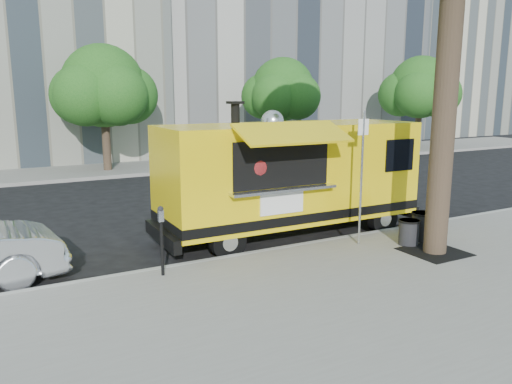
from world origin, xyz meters
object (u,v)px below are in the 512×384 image
Objects in this scene: sign_post at (362,170)px; trash_bin_right at (423,226)px; parking_meter at (161,233)px; far_tree_b at (103,86)px; far_tree_c at (283,90)px; food_truck at (290,175)px; far_tree_d at (420,87)px; trash_bin_left at (409,231)px.

trash_bin_right is at bearing -17.21° from sign_post.
sign_post is 2.25× the size of parking_meter.
far_tree_b is 15.62m from trash_bin_right.
trash_bin_right is at bearing -6.28° from parking_meter.
food_truck is at bearing -120.64° from far_tree_c.
far_tree_d is (19.00, -0.10, 0.06)m from far_tree_b.
trash_bin_right reaches higher than trash_bin_left.
food_truck is (-17.25, -12.43, -2.33)m from far_tree_d.
far_tree_d reaches higher than trash_bin_right.
far_tree_c is at bearing -1.91° from far_tree_b.
food_truck is at bearing 22.04° from parking_meter.
parking_meter is 4.09m from food_truck.
sign_post is 4.64m from parking_meter.
trash_bin_right is at bearing -135.64° from far_tree_d.
far_tree_c reaches higher than parking_meter.
trash_bin_right is at bearing 11.13° from trash_bin_left.
parking_meter reaches higher than trash_bin_right.
far_tree_b reaches higher than far_tree_c.
food_truck is 3.09m from trash_bin_left.
sign_post is (-16.45, -14.15, -2.04)m from far_tree_d.
far_tree_b is 19.00m from far_tree_d.
food_truck is (-0.80, 1.72, -0.29)m from sign_post.
far_tree_c is 1.74× the size of sign_post.
far_tree_b reaches higher than sign_post.
far_tree_d is at bearing 43.54° from trash_bin_left.
far_tree_c is at bearing 71.06° from trash_bin_right.
far_tree_d is at bearing 1.15° from far_tree_c.
far_tree_b reaches higher than trash_bin_left.
far_tree_d reaches higher than parking_meter.
trash_bin_right is (2.30, -2.19, -1.06)m from food_truck.
parking_meter is 6.11m from trash_bin_right.
trash_bin_left is at bearing -8.01° from parking_meter.
food_truck is (-7.25, -12.23, -2.16)m from far_tree_c.
trash_bin_left is (0.95, -0.57, -1.39)m from sign_post.
parking_meter is at bearing -98.10° from far_tree_b.
trash_bin_left is (1.75, -2.29, -1.10)m from food_truck.
far_tree_d is at bearing 36.25° from food_truck.
parking_meter is (-4.55, 0.20, -0.87)m from sign_post.
parking_meter is (-11.00, -13.75, -2.74)m from far_tree_c.
trash_bin_left is 0.87× the size of trash_bin_right.
far_tree_c is at bearing 65.19° from sign_post.
far_tree_c is 17.82m from parking_meter.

